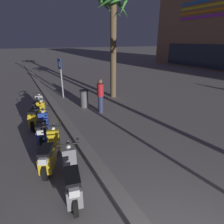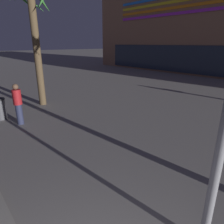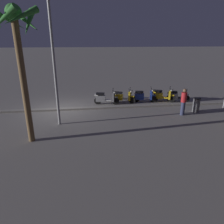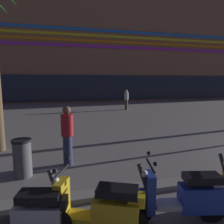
{
  "view_description": "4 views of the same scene",
  "coord_description": "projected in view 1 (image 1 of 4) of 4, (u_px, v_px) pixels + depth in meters",
  "views": [
    {
      "loc": [
        0.43,
        -1.63,
        3.41
      ],
      "look_at": [
        -5.52,
        1.5,
        0.82
      ],
      "focal_mm": 29.79,
      "sensor_mm": 36.0,
      "label": 1
    },
    {
      "loc": [
        0.8,
        -0.27,
        3.22
      ],
      "look_at": [
        -3.7,
        3.61,
        1.19
      ],
      "focal_mm": 32.46,
      "sensor_mm": 36.0,
      "label": 2
    },
    {
      "loc": [
        -1.71,
        13.64,
        4.62
      ],
      "look_at": [
        -2.99,
        3.5,
        0.95
      ],
      "focal_mm": 33.18,
      "sensor_mm": 36.0,
      "label": 3
    },
    {
      "loc": [
        -7.96,
        -3.95,
        2.39
      ],
      "look_at": [
        -6.17,
        2.73,
        1.36
      ],
      "focal_mm": 34.07,
      "sensor_mm": 36.0,
      "label": 4
    }
  ],
  "objects": [
    {
      "name": "scooter_silver_second_in_line",
      "position": [
        38.0,
        108.0,
        8.78
      ],
      "size": [
        1.72,
        0.72,
        1.04
      ],
      "color": "black",
      "rests_on": "ground"
    },
    {
      "name": "scooter_yellow_lead_nearest",
      "position": [
        37.0,
        116.0,
        7.77
      ],
      "size": [
        1.64,
        0.91,
        1.17
      ],
      "color": "black",
      "rests_on": "ground"
    },
    {
      "name": "scooter_blue_mid_rear",
      "position": [
        43.0,
        130.0,
        6.56
      ],
      "size": [
        1.75,
        0.7,
        1.17
      ],
      "color": "black",
      "rests_on": "ground"
    },
    {
      "name": "scooter_yellow_tail_end",
      "position": [
        50.0,
        154.0,
        5.22
      ],
      "size": [
        1.67,
        0.88,
        1.17
      ],
      "color": "black",
      "rests_on": "ground"
    },
    {
      "name": "scooter_grey_mid_centre",
      "position": [
        72.0,
        180.0,
        4.22
      ],
      "size": [
        1.82,
        0.68,
        1.17
      ],
      "color": "black",
      "rests_on": "ground"
    },
    {
      "name": "crossing_sign",
      "position": [
        61.0,
        74.0,
        11.4
      ],
      "size": [
        0.6,
        0.14,
        2.4
      ],
      "color": "#939399",
      "rests_on": "ground"
    },
    {
      "name": "palm_tree_far_corner",
      "position": [
        113.0,
        20.0,
        10.49
      ],
      "size": [
        2.18,
        2.16,
        6.02
      ],
      "color": "brown",
      "rests_on": "ground"
    },
    {
      "name": "pedestrian_window_shopping",
      "position": [
        100.0,
        95.0,
        9.16
      ],
      "size": [
        0.34,
        0.34,
        1.69
      ],
      "color": "#2D3351",
      "rests_on": "ground"
    },
    {
      "name": "litter_bin",
      "position": [
        84.0,
        98.0,
        10.06
      ],
      "size": [
        0.48,
        0.48,
        0.95
      ],
      "color": "#56565B",
      "rests_on": "ground"
    }
  ]
}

